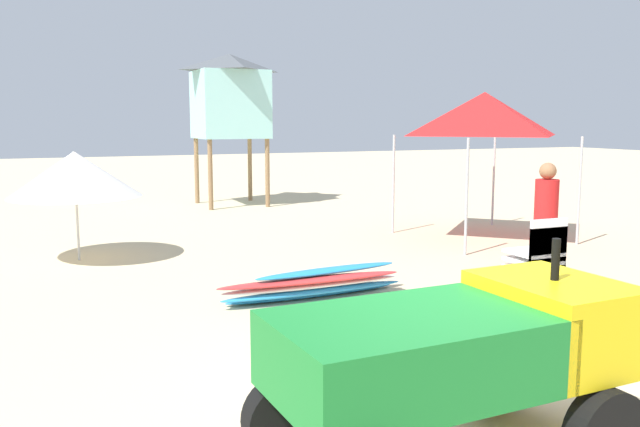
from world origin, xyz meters
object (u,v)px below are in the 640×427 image
object	(u,v)px
utility_cart	(461,353)
surfboard_pile	(315,284)
stacked_plastic_chairs	(539,267)
popup_canopy	(484,114)
lifeguard_near_center	(546,216)
beach_umbrella_left	(75,174)
lifeguard_tower	(230,96)
cooler_box	(610,348)

from	to	relation	value
utility_cart	surfboard_pile	bearing A→B (deg)	80.08
stacked_plastic_chairs	surfboard_pile	bearing A→B (deg)	126.76
surfboard_pile	popup_canopy	size ratio (longest dim) A/B	0.91
lifeguard_near_center	beach_umbrella_left	xyz separation A→B (m)	(-5.84, 4.55, 0.43)
utility_cart	surfboard_pile	distance (m)	4.38
lifeguard_near_center	beach_umbrella_left	world-z (taller)	beach_umbrella_left
lifeguard_tower	utility_cart	bearing A→B (deg)	-99.79
stacked_plastic_chairs	lifeguard_tower	size ratio (longest dim) A/B	0.32
stacked_plastic_chairs	lifeguard_tower	xyz separation A→B (m)	(0.01, 12.19, 2.22)
utility_cart	lifeguard_tower	world-z (taller)	lifeguard_tower
utility_cart	cooler_box	world-z (taller)	utility_cart
popup_canopy	cooler_box	world-z (taller)	popup_canopy
beach_umbrella_left	cooler_box	xyz separation A→B (m)	(4.21, -7.27, -1.22)
lifeguard_tower	cooler_box	world-z (taller)	lifeguard_tower
popup_canopy	lifeguard_near_center	bearing A→B (deg)	-114.27
beach_umbrella_left	popup_canopy	bearing A→B (deg)	-7.37
utility_cart	lifeguard_near_center	world-z (taller)	lifeguard_near_center
lifeguard_near_center	lifeguard_tower	size ratio (longest dim) A/B	0.43
beach_umbrella_left	cooler_box	size ratio (longest dim) A/B	3.84
lifeguard_near_center	beach_umbrella_left	distance (m)	7.42
lifeguard_tower	beach_umbrella_left	xyz separation A→B (m)	(-4.38, -6.08, -1.52)
utility_cart	popup_canopy	distance (m)	9.19
utility_cart	stacked_plastic_chairs	distance (m)	3.16
cooler_box	surfboard_pile	bearing A→B (deg)	114.22
beach_umbrella_left	utility_cart	bearing A→B (deg)	-76.66
utility_cart	popup_canopy	bearing A→B (deg)	52.30
utility_cart	beach_umbrella_left	xyz separation A→B (m)	(-1.93, 8.12, 0.66)
utility_cart	beach_umbrella_left	bearing A→B (deg)	103.34
beach_umbrella_left	stacked_plastic_chairs	bearing A→B (deg)	-54.47
lifeguard_tower	popup_canopy	bearing A→B (deg)	-66.36
popup_canopy	lifeguard_tower	bearing A→B (deg)	113.64
lifeguard_tower	surfboard_pile	bearing A→B (deg)	-99.73
beach_umbrella_left	cooler_box	distance (m)	8.49
lifeguard_tower	stacked_plastic_chairs	bearing A→B (deg)	-90.05
stacked_plastic_chairs	surfboard_pile	size ratio (longest dim) A/B	0.50
popup_canopy	stacked_plastic_chairs	bearing A→B (deg)	-121.00
beach_umbrella_left	lifeguard_near_center	bearing A→B (deg)	-37.94
lifeguard_near_center	popup_canopy	distance (m)	4.19
surfboard_pile	lifeguard_near_center	size ratio (longest dim) A/B	1.48
stacked_plastic_chairs	popup_canopy	bearing A→B (deg)	59.00
stacked_plastic_chairs	beach_umbrella_left	bearing A→B (deg)	125.53
cooler_box	popup_canopy	bearing A→B (deg)	62.79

